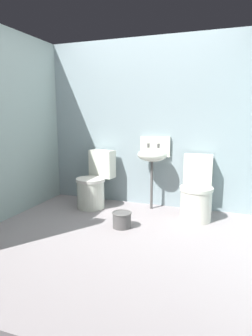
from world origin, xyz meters
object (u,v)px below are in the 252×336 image
(toilet_left, at_px, (94,184))
(toilet_right, at_px, (196,193))
(sink, at_px, (153,154))
(bucket, at_px, (122,219))

(toilet_left, height_order, toilet_right, same)
(toilet_left, relative_size, sink, 0.79)
(toilet_right, relative_size, sink, 0.79)
(toilet_left, distance_m, bucket, 0.92)
(toilet_left, bearing_deg, bucket, 145.37)
(sink, bearing_deg, toilet_left, -166.66)
(toilet_right, bearing_deg, sink, -21.27)
(toilet_right, bearing_deg, toilet_left, -4.42)
(sink, bearing_deg, toilet_right, -16.86)
(toilet_left, xyz_separation_m, bucket, (0.65, -0.62, -0.23))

